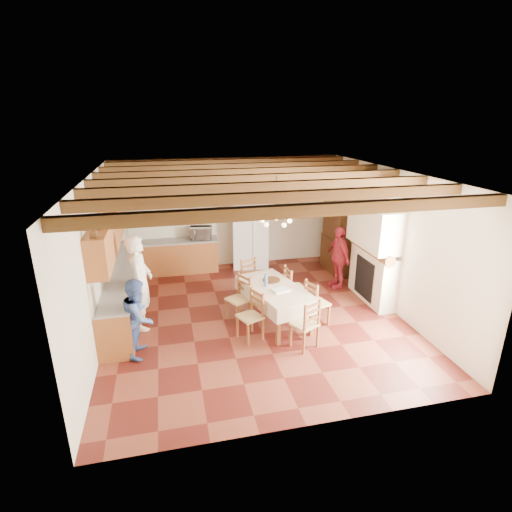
{
  "coord_description": "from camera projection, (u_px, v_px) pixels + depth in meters",
  "views": [
    {
      "loc": [
        -1.67,
        -7.37,
        4.06
      ],
      "look_at": [
        0.1,
        0.3,
        1.25
      ],
      "focal_mm": 28.0,
      "sensor_mm": 36.0,
      "label": 1
    }
  ],
  "objects": [
    {
      "name": "chair_left_far",
      "position": [
        238.0,
        299.0,
        8.19
      ],
      "size": [
        0.55,
        0.56,
        0.96
      ],
      "primitive_type": null,
      "rotation": [
        0.0,
        0.0,
        -1.08
      ],
      "color": "brown",
      "rests_on": "floor"
    },
    {
      "name": "fridge_vase",
      "position": [
        249.0,
        192.0,
        10.65
      ],
      "size": [
        0.32,
        0.32,
        0.33
      ],
      "primitive_type": "imported",
      "rotation": [
        0.0,
        0.0,
        -0.0
      ],
      "color": "#35170B",
      "rests_on": "refrigerator"
    },
    {
      "name": "chandelier",
      "position": [
        276.0,
        216.0,
        7.52
      ],
      "size": [
        0.47,
        0.47,
        0.03
      ],
      "primitive_type": "torus",
      "color": "black",
      "rests_on": "ground"
    },
    {
      "name": "ceiling",
      "position": [
        254.0,
        173.0,
        7.47
      ],
      "size": [
        6.0,
        6.5,
        0.02
      ],
      "primitive_type": "cube",
      "color": "silver",
      "rests_on": "ground"
    },
    {
      "name": "fireplace",
      "position": [
        373.0,
        242.0,
        8.77
      ],
      "size": [
        0.56,
        1.6,
        2.8
      ],
      "primitive_type": null,
      "color": "silver",
      "rests_on": "ground"
    },
    {
      "name": "hutch",
      "position": [
        338.0,
        234.0,
        10.62
      ],
      "size": [
        0.49,
        1.16,
        2.11
      ],
      "primitive_type": null,
      "rotation": [
        0.0,
        0.0,
        -0.0
      ],
      "color": "#35170B",
      "rests_on": "floor"
    },
    {
      "name": "wall_back",
      "position": [
        228.0,
        213.0,
        10.97
      ],
      "size": [
        6.0,
        0.02,
        3.0
      ],
      "primitive_type": "cube",
      "color": "beige",
      "rests_on": "ground"
    },
    {
      "name": "backsplash_back",
      "position": [
        172.0,
        227.0,
        10.72
      ],
      "size": [
        2.3,
        0.03,
        0.6
      ],
      "primitive_type": "cube",
      "color": "silver",
      "rests_on": "ground"
    },
    {
      "name": "backsplash_left",
      "position": [
        106.0,
        258.0,
        8.41
      ],
      "size": [
        0.03,
        4.3,
        0.6
      ],
      "primitive_type": "cube",
      "color": "silver",
      "rests_on": "ground"
    },
    {
      "name": "chair_end_near",
      "position": [
        305.0,
        323.0,
        7.23
      ],
      "size": [
        0.55,
        0.54,
        0.96
      ],
      "primitive_type": null,
      "rotation": [
        0.0,
        0.0,
        3.6
      ],
      "color": "brown",
      "rests_on": "floor"
    },
    {
      "name": "countertop_back",
      "position": [
        173.0,
        241.0,
        10.56
      ],
      "size": [
        2.34,
        0.62,
        0.04
      ],
      "primitive_type": "cube",
      "color": "slate",
      "rests_on": "lower_cabinets_back"
    },
    {
      "name": "chair_end_far",
      "position": [
        252.0,
        281.0,
        9.08
      ],
      "size": [
        0.52,
        0.51,
        0.96
      ],
      "primitive_type": null,
      "rotation": [
        0.0,
        0.0,
        0.3
      ],
      "color": "brown",
      "rests_on": "floor"
    },
    {
      "name": "microwave",
      "position": [
        201.0,
        233.0,
        10.66
      ],
      "size": [
        0.63,
        0.47,
        0.32
      ],
      "primitive_type": "imported",
      "rotation": [
        0.0,
        0.0,
        -0.16
      ],
      "color": "silver",
      "rests_on": "countertop_back"
    },
    {
      "name": "chair_right_far",
      "position": [
        295.0,
        287.0,
        8.74
      ],
      "size": [
        0.43,
        0.45,
        0.96
      ],
      "primitive_type": null,
      "rotation": [
        0.0,
        0.0,
        1.66
      ],
      "color": "brown",
      "rests_on": "floor"
    },
    {
      "name": "countertop_left",
      "position": [
        121.0,
        271.0,
        8.58
      ],
      "size": [
        0.62,
        4.3,
        0.04
      ],
      "primitive_type": "cube",
      "color": "slate",
      "rests_on": "lower_cabinets_left"
    },
    {
      "name": "lower_cabinets_back",
      "position": [
        174.0,
        257.0,
        10.72
      ],
      "size": [
        2.3,
        0.6,
        0.86
      ],
      "primitive_type": "cube",
      "color": "brown",
      "rests_on": "ground"
    },
    {
      "name": "ceiling_beams",
      "position": [
        254.0,
        179.0,
        7.5
      ],
      "size": [
        6.0,
        6.3,
        0.16
      ],
      "primitive_type": null,
      "color": "#3B2214",
      "rests_on": "ground"
    },
    {
      "name": "person_woman_blue",
      "position": [
        139.0,
        317.0,
        6.96
      ],
      "size": [
        0.65,
        0.77,
        1.43
      ],
      "primitive_type": "imported",
      "rotation": [
        0.0,
        0.0,
        1.41
      ],
      "color": "#415FA2",
      "rests_on": "floor"
    },
    {
      "name": "person_woman_red",
      "position": [
        338.0,
        257.0,
        9.71
      ],
      "size": [
        0.46,
        0.94,
        1.54
      ],
      "primitive_type": "imported",
      "rotation": [
        0.0,
        0.0,
        -1.47
      ],
      "color": "#A92233",
      "rests_on": "floor"
    },
    {
      "name": "floor",
      "position": [
        255.0,
        317.0,
        8.48
      ],
      "size": [
        6.0,
        6.5,
        0.02
      ],
      "primitive_type": "cube",
      "color": "#4B1610",
      "rests_on": "ground"
    },
    {
      "name": "wall_picture",
      "position": [
        283.0,
        198.0,
        11.15
      ],
      "size": [
        0.34,
        0.03,
        0.42
      ],
      "primitive_type": "cube",
      "color": "#311D17",
      "rests_on": "ground"
    },
    {
      "name": "wall_left",
      "position": [
        95.0,
        261.0,
        7.34
      ],
      "size": [
        0.02,
        6.5,
        3.0
      ],
      "primitive_type": "cube",
      "color": "beige",
      "rests_on": "ground"
    },
    {
      "name": "chair_right_near",
      "position": [
        317.0,
        302.0,
        8.04
      ],
      "size": [
        0.51,
        0.52,
        0.96
      ],
      "primitive_type": null,
      "rotation": [
        0.0,
        0.0,
        1.88
      ],
      "color": "brown",
      "rests_on": "floor"
    },
    {
      "name": "upper_cabinets",
      "position": [
        110.0,
        227.0,
        8.22
      ],
      "size": [
        0.35,
        4.2,
        0.7
      ],
      "primitive_type": "cube",
      "color": "brown",
      "rests_on": "ground"
    },
    {
      "name": "chair_left_near",
      "position": [
        250.0,
        316.0,
        7.5
      ],
      "size": [
        0.53,
        0.54,
        0.96
      ],
      "primitive_type": null,
      "rotation": [
        0.0,
        0.0,
        -1.17
      ],
      "color": "brown",
      "rests_on": "floor"
    },
    {
      "name": "refrigerator",
      "position": [
        250.0,
        233.0,
        11.03
      ],
      "size": [
        1.05,
        0.91,
        1.91
      ],
      "primitive_type": "cube",
      "rotation": [
        0.0,
        0.0,
        -0.14
      ],
      "color": "white",
      "rests_on": "floor"
    },
    {
      "name": "dining_table",
      "position": [
        274.0,
        290.0,
        8.04
      ],
      "size": [
        1.33,
        1.97,
        0.79
      ],
      "rotation": [
        0.0,
        0.0,
        0.25
      ],
      "color": "silver",
      "rests_on": "floor"
    },
    {
      "name": "person_man",
      "position": [
        140.0,
        282.0,
        7.77
      ],
      "size": [
        0.52,
        0.74,
        1.92
      ],
      "primitive_type": "imported",
      "rotation": [
        0.0,
        0.0,
        1.49
      ],
      "color": "white",
      "rests_on": "floor"
    },
    {
      "name": "wall_front",
      "position": [
        312.0,
        331.0,
        4.98
      ],
      "size": [
        6.0,
        0.02,
        3.0
      ],
      "primitive_type": "cube",
      "color": "beige",
      "rests_on": "ground"
    },
    {
      "name": "lower_cabinets_left",
      "position": [
        124.0,
        290.0,
        8.73
      ],
      "size": [
        0.6,
        4.3,
        0.86
      ],
      "primitive_type": "cube",
      "color": "brown",
      "rests_on": "ground"
    },
    {
      "name": "wall_right",
      "position": [
        390.0,
        239.0,
        8.61
      ],
      "size": [
        0.02,
        6.5,
        3.0
      ],
      "primitive_type": "cube",
      "color": "beige",
      "rests_on": "ground"
    }
  ]
}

